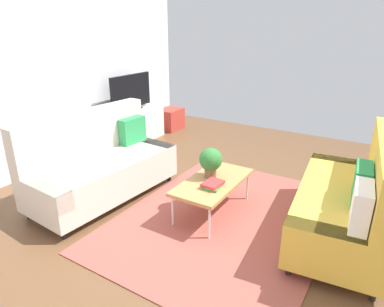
{
  "coord_description": "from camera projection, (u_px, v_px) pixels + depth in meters",
  "views": [
    {
      "loc": [
        -3.0,
        -1.69,
        2.11
      ],
      "look_at": [
        0.23,
        0.3,
        0.65
      ],
      "focal_mm": 31.43,
      "sensor_mm": 36.0,
      "label": 1
    }
  ],
  "objects": [
    {
      "name": "bottle_0",
      "position": [
        124.0,
        107.0,
        5.96
      ],
      "size": [
        0.06,
        0.06,
        0.19
      ],
      "primitive_type": "cylinder",
      "color": "silver",
      "rests_on": "tv_console"
    },
    {
      "name": "tv_console",
      "position": [
        132.0,
        126.0,
        6.32
      ],
      "size": [
        1.4,
        0.44,
        0.64
      ],
      "primitive_type": "cube",
      "color": "silver",
      "rests_on": "ground_plane"
    },
    {
      "name": "wall_far",
      "position": [
        36.0,
        74.0,
        4.82
      ],
      "size": [
        6.4,
        0.12,
        2.9
      ],
      "primitive_type": "cube",
      "color": "silver",
      "rests_on": "ground_plane"
    },
    {
      "name": "potted_plant",
      "position": [
        211.0,
        161.0,
        3.9
      ],
      "size": [
        0.27,
        0.27,
        0.36
      ],
      "color": "brown",
      "rests_on": "coffee_table"
    },
    {
      "name": "vase_1",
      "position": [
        113.0,
        110.0,
        5.88
      ],
      "size": [
        0.11,
        0.11,
        0.14
      ],
      "primitive_type": "cylinder",
      "color": "#4C72B2",
      "rests_on": "tv_console"
    },
    {
      "name": "couch_beige",
      "position": [
        101.0,
        165.0,
        4.28
      ],
      "size": [
        1.95,
        0.97,
        1.1
      ],
      "rotation": [
        0.0,
        0.0,
        3.07
      ],
      "color": "beige",
      "rests_on": "ground_plane"
    },
    {
      "name": "couch_green",
      "position": [
        350.0,
        199.0,
        3.42
      ],
      "size": [
        1.97,
        1.03,
        1.1
      ],
      "rotation": [
        0.0,
        0.0,
        0.1
      ],
      "color": "gold",
      "rests_on": "ground_plane"
    },
    {
      "name": "coffee_table",
      "position": [
        213.0,
        182.0,
        3.9
      ],
      "size": [
        1.1,
        0.56,
        0.42
      ],
      "color": "#B7844C",
      "rests_on": "ground_plane"
    },
    {
      "name": "tv",
      "position": [
        131.0,
        93.0,
        6.09
      ],
      "size": [
        1.0,
        0.2,
        0.64
      ],
      "color": "black",
      "rests_on": "tv_console"
    },
    {
      "name": "vase_0",
      "position": [
        106.0,
        111.0,
        5.74
      ],
      "size": [
        0.11,
        0.11,
        0.17
      ],
      "primitive_type": "cylinder",
      "color": "#B24C4C",
      "rests_on": "tv_console"
    },
    {
      "name": "ground_plane",
      "position": [
        203.0,
        215.0,
        3.97
      ],
      "size": [
        7.68,
        7.68,
        0.0
      ],
      "primitive_type": "plane",
      "color": "brown"
    },
    {
      "name": "table_book_0",
      "position": [
        213.0,
        186.0,
        3.73
      ],
      "size": [
        0.26,
        0.2,
        0.03
      ],
      "primitive_type": "cube",
      "rotation": [
        0.0,
        0.0,
        0.1
      ],
      "color": "#3F8C4C",
      "rests_on": "coffee_table"
    },
    {
      "name": "storage_trunk",
      "position": [
        170.0,
        119.0,
        7.18
      ],
      "size": [
        0.52,
        0.4,
        0.44
      ],
      "primitive_type": "cube",
      "color": "#B2382D",
      "rests_on": "ground_plane"
    },
    {
      "name": "area_rug",
      "position": [
        225.0,
        218.0,
        3.9
      ],
      "size": [
        2.9,
        2.2,
        0.01
      ],
      "primitive_type": "cube",
      "color": "#9E4C42",
      "rests_on": "ground_plane"
    },
    {
      "name": "bottle_1",
      "position": [
        128.0,
        107.0,
        6.05
      ],
      "size": [
        0.05,
        0.05,
        0.16
      ],
      "primitive_type": "cylinder",
      "color": "gold",
      "rests_on": "tv_console"
    },
    {
      "name": "table_book_1",
      "position": [
        213.0,
        184.0,
        3.72
      ],
      "size": [
        0.25,
        0.19,
        0.03
      ],
      "primitive_type": "cube",
      "rotation": [
        0.0,
        0.0,
        -0.06
      ],
      "color": "red",
      "rests_on": "table_book_0"
    }
  ]
}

